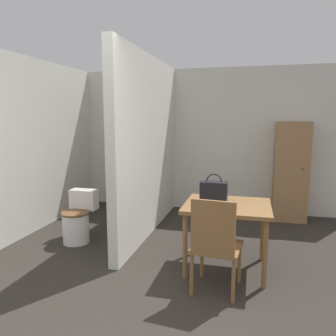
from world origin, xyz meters
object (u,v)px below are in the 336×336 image
object	(u,v)px
wooden_chair	(215,243)
wooden_cabinet	(291,171)
toilet	(78,220)
handbag	(214,192)
dining_table	(227,212)

from	to	relation	value
wooden_chair	wooden_cabinet	size ratio (longest dim) A/B	0.59
toilet	handbag	world-z (taller)	handbag
dining_table	wooden_chair	size ratio (longest dim) A/B	0.97
dining_table	wooden_chair	world-z (taller)	wooden_chair
toilet	wooden_cabinet	distance (m)	3.37
wooden_chair	wooden_cabinet	xyz separation A→B (m)	(0.92, 2.60, 0.30)
wooden_chair	handbag	size ratio (longest dim) A/B	2.87
handbag	wooden_cabinet	world-z (taller)	wooden_cabinet
dining_table	toilet	bearing A→B (deg)	170.26
wooden_chair	handbag	distance (m)	0.65
dining_table	wooden_cabinet	distance (m)	2.24
toilet	handbag	size ratio (longest dim) A/B	2.05
toilet	wooden_cabinet	world-z (taller)	wooden_cabinet
wooden_cabinet	dining_table	bearing A→B (deg)	-112.60
handbag	wooden_chair	bearing A→B (deg)	-81.22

